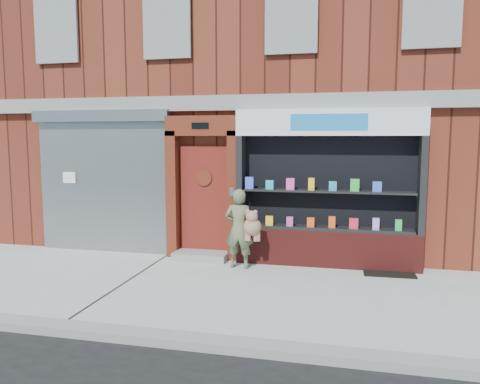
% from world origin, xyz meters
% --- Properties ---
extents(ground, '(80.00, 80.00, 0.00)m').
position_xyz_m(ground, '(0.00, 0.00, 0.00)').
color(ground, '#9E9E99').
rests_on(ground, ground).
extents(curb, '(60.00, 0.30, 0.12)m').
position_xyz_m(curb, '(0.00, -2.15, 0.06)').
color(curb, gray).
rests_on(curb, ground).
extents(building, '(12.00, 8.16, 8.00)m').
position_xyz_m(building, '(-0.00, 5.99, 4.00)').
color(building, '#5B2014').
rests_on(building, ground).
extents(shutter_bay, '(3.10, 0.30, 3.04)m').
position_xyz_m(shutter_bay, '(-3.00, 1.93, 1.72)').
color(shutter_bay, gray).
rests_on(shutter_bay, ground).
extents(red_door_bay, '(1.52, 0.58, 2.90)m').
position_xyz_m(red_door_bay, '(-0.75, 1.86, 1.46)').
color(red_door_bay, '#5A1D0F').
rests_on(red_door_bay, ground).
extents(pharmacy_bay, '(3.50, 0.41, 3.00)m').
position_xyz_m(pharmacy_bay, '(1.75, 1.81, 1.37)').
color(pharmacy_bay, maroon).
rests_on(pharmacy_bay, ground).
extents(woman, '(0.73, 0.49, 1.52)m').
position_xyz_m(woman, '(0.18, 1.26, 0.77)').
color(woman, '#5F6945').
rests_on(woman, ground).
extents(doormat, '(0.93, 0.66, 0.02)m').
position_xyz_m(doormat, '(2.90, 1.55, 0.01)').
color(doormat, black).
rests_on(doormat, ground).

